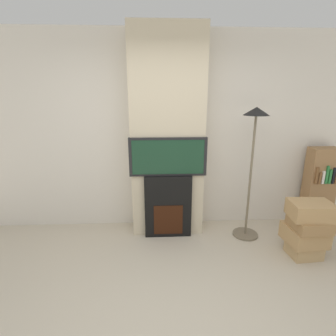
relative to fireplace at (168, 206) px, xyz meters
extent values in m
cube|color=silver|center=(0.00, 0.40, 0.92)|extent=(6.00, 0.06, 2.70)
cube|color=beige|center=(0.00, 0.18, 0.92)|extent=(0.95, 0.37, 2.70)
cube|color=black|center=(0.00, 0.00, 0.00)|extent=(0.62, 0.14, 0.87)
cube|color=#33160A|center=(0.00, -0.07, -0.17)|extent=(0.39, 0.01, 0.42)
cube|color=black|center=(0.00, 0.00, 0.69)|extent=(0.99, 0.06, 0.50)
cube|color=#143823|center=(0.00, -0.03, 0.69)|extent=(0.91, 0.01, 0.44)
cylinder|color=#726651|center=(1.07, -0.07, -0.42)|extent=(0.34, 0.34, 0.03)
cylinder|color=#726651|center=(1.07, -0.07, 0.40)|extent=(0.03, 0.03, 1.61)
cone|color=black|center=(1.07, -0.07, 1.26)|extent=(0.32, 0.32, 0.10)
cube|color=tan|center=(1.62, -0.57, -0.35)|extent=(0.37, 0.31, 0.17)
cube|color=tan|center=(1.61, -0.55, -0.16)|extent=(0.46, 0.43, 0.21)
cube|color=#A37A4C|center=(1.62, -0.59, 0.02)|extent=(0.41, 0.38, 0.14)
cube|color=tan|center=(1.61, -0.59, 0.18)|extent=(0.48, 0.36, 0.19)
cube|color=#997047|center=(2.19, 0.19, 0.15)|extent=(0.39, 0.23, 1.17)
cube|color=brown|center=(2.05, 0.07, 0.38)|extent=(0.04, 0.02, 0.24)
cube|color=brown|center=(2.10, 0.07, 0.34)|extent=(0.03, 0.02, 0.16)
cube|color=white|center=(2.14, 0.07, 0.35)|extent=(0.04, 0.02, 0.18)
cube|color=#2D7F3D|center=(2.19, 0.07, 0.39)|extent=(0.03, 0.02, 0.25)
cube|color=#2D7F3D|center=(2.24, 0.07, 0.36)|extent=(0.03, 0.02, 0.20)
cube|color=black|center=(2.29, 0.07, 0.37)|extent=(0.03, 0.02, 0.23)
camera|label=1|loc=(-0.16, -3.24, 1.49)|focal=28.00mm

